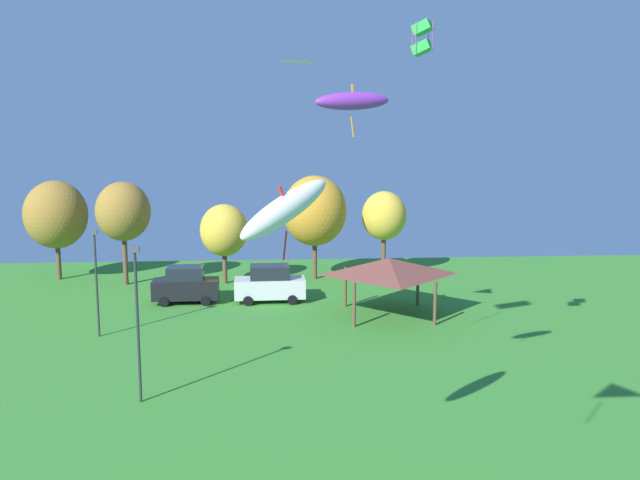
# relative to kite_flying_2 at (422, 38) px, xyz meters

# --- Properties ---
(kite_flying_2) EXTENTS (1.01, 0.96, 1.39)m
(kite_flying_2) POSITION_rel_kite_flying_2_xyz_m (0.00, 0.00, 0.00)
(kite_flying_2) COLOR green
(kite_flying_3) EXTENTS (1.81, 1.64, 0.04)m
(kite_flying_3) POSITION_rel_kite_flying_2_xyz_m (-4.30, 3.49, -1.04)
(kite_flying_3) COLOR white
(kite_flying_6) EXTENTS (3.06, 2.64, 2.47)m
(kite_flying_6) POSITION_rel_kite_flying_2_xyz_m (-5.60, -8.31, -5.79)
(kite_flying_6) COLOR white
(kite_flying_7) EXTENTS (2.79, 1.47, 1.74)m
(kite_flying_7) POSITION_rel_kite_flying_2_xyz_m (-3.23, -4.21, -2.65)
(kite_flying_7) COLOR purple
(parked_car_leftmost) EXTENTS (4.36, 2.19, 2.45)m
(parked_car_leftmost) POSITION_rel_kite_flying_2_xyz_m (-11.70, 17.28, -13.60)
(parked_car_leftmost) COLOR black
(parked_car_leftmost) RESTS_ON ground
(parked_car_second_from_left) EXTENTS (4.73, 2.20, 2.48)m
(parked_car_second_from_left) POSITION_rel_kite_flying_2_xyz_m (-6.14, 17.17, -13.59)
(parked_car_second_from_left) COLOR silver
(parked_car_second_from_left) RESTS_ON ground
(park_pavilion) EXTENTS (6.16, 6.11, 3.60)m
(park_pavilion) POSITION_rel_kite_flying_2_xyz_m (1.13, 13.19, -11.72)
(park_pavilion) COLOR brown
(park_pavilion) RESTS_ON ground
(light_post_1) EXTENTS (0.36, 0.20, 5.96)m
(light_post_1) POSITION_rel_kite_flying_2_xyz_m (-15.57, 9.93, -11.43)
(light_post_1) COLOR #2D2D33
(light_post_1) RESTS_ON ground
(light_post_2) EXTENTS (0.36, 0.20, 6.59)m
(light_post_2) POSITION_rel_kite_flying_2_xyz_m (-11.51, 0.34, -11.11)
(light_post_2) COLOR #2D2D33
(light_post_2) RESTS_ON ground
(treeline_tree_0) EXTENTS (4.73, 4.73, 7.63)m
(treeline_tree_0) POSITION_rel_kite_flying_2_xyz_m (-22.40, 25.49, -9.78)
(treeline_tree_0) COLOR brown
(treeline_tree_0) RESTS_ON ground
(treeline_tree_1) EXTENTS (3.98, 3.98, 7.68)m
(treeline_tree_1) POSITION_rel_kite_flying_2_xyz_m (-16.86, 23.26, -9.34)
(treeline_tree_1) COLOR brown
(treeline_tree_1) RESTS_ON ground
(treeline_tree_2) EXTENTS (3.55, 3.55, 5.98)m
(treeline_tree_2) POSITION_rel_kite_flying_2_xyz_m (-9.52, 23.13, -10.79)
(treeline_tree_2) COLOR brown
(treeline_tree_2) RESTS_ON ground
(treeline_tree_3) EXTENTS (4.89, 4.89, 7.99)m
(treeline_tree_3) POSITION_rel_kite_flying_2_xyz_m (-2.68, 24.26, -9.51)
(treeline_tree_3) COLOR brown
(treeline_tree_3) RESTS_ON ground
(treeline_tree_4) EXTENTS (3.55, 3.55, 6.64)m
(treeline_tree_4) POSITION_rel_kite_flying_2_xyz_m (2.96, 25.92, -10.14)
(treeline_tree_4) COLOR brown
(treeline_tree_4) RESTS_ON ground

